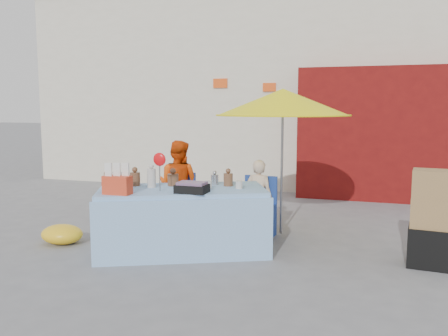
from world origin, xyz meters
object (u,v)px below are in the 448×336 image
(vendor_beige, at_px, (259,197))
(umbrella, at_px, (283,103))
(market_table, at_px, (182,219))
(vendor_orange, at_px, (178,184))
(chair_left, at_px, (175,213))
(chair_right, at_px, (256,219))
(box_stack, at_px, (432,222))

(vendor_beige, relative_size, umbrella, 0.52)
(market_table, bearing_deg, vendor_orange, 90.62)
(chair_left, height_order, chair_right, same)
(chair_right, bearing_deg, vendor_orange, 177.94)
(vendor_beige, bearing_deg, chair_right, 94.54)
(vendor_beige, height_order, umbrella, umbrella)
(market_table, bearing_deg, box_stack, -17.81)
(box_stack, bearing_deg, chair_right, 164.72)
(vendor_beige, bearing_deg, umbrella, -149.37)
(vendor_orange, relative_size, umbrella, 0.64)
(chair_left, relative_size, box_stack, 0.75)
(market_table, relative_size, vendor_orange, 1.75)
(vendor_orange, distance_m, box_stack, 3.56)
(chair_left, bearing_deg, market_table, -57.81)
(chair_left, height_order, vendor_orange, vendor_orange)
(chair_left, distance_m, chair_right, 1.25)
(chair_right, bearing_deg, market_table, -123.59)
(umbrella, bearing_deg, chair_right, -136.44)
(vendor_beige, distance_m, box_stack, 2.35)
(vendor_orange, xyz_separation_m, umbrella, (1.55, 0.15, 1.22))
(chair_left, xyz_separation_m, chair_right, (1.25, 0.00, 0.00))
(vendor_orange, distance_m, vendor_beige, 1.26)
(vendor_orange, bearing_deg, market_table, 119.23)
(market_table, distance_m, chair_right, 1.22)
(chair_left, relative_size, umbrella, 0.41)
(chair_left, height_order, box_stack, box_stack)
(vendor_orange, relative_size, vendor_beige, 1.23)
(umbrella, xyz_separation_m, box_stack, (1.92, -0.89, -1.37))
(chair_left, bearing_deg, chair_right, 4.06)
(chair_right, bearing_deg, box_stack, -11.21)
(chair_right, distance_m, vendor_orange, 1.32)
(chair_left, distance_m, box_stack, 3.54)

